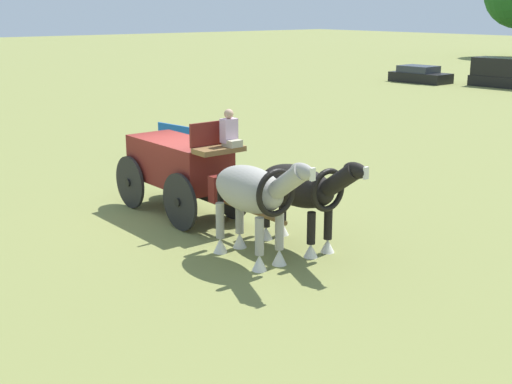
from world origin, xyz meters
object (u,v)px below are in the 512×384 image
Objects in this scene: show_wagon at (182,165)px; parked_vehicle_a at (420,75)px; draft_horse_near at (301,189)px; parked_vehicle_b at (509,73)px; draft_horse_off at (253,194)px.

show_wagon is 1.43× the size of parked_vehicle_a.
parked_vehicle_a is at bearing 124.44° from draft_horse_near.
parked_vehicle_b is at bearing 19.69° from parked_vehicle_a.
parked_vehicle_b is (-10.95, 32.22, -0.35)m from show_wagon.
show_wagon is 1.22× the size of parked_vehicle_b.
parked_vehicle_a is (-20.28, 29.58, -0.81)m from draft_horse_near.
show_wagon is 3.76m from draft_horse_off.
draft_horse_near reaches higher than parked_vehicle_a.
parked_vehicle_b is (-14.67, 31.58, -0.39)m from draft_horse_near.
draft_horse_off is at bearing -90.67° from draft_horse_near.
parked_vehicle_b is at bearing 108.77° from show_wagon.
show_wagon is at bearing -170.33° from draft_horse_near.
show_wagon reaches higher than draft_horse_off.
draft_horse_off is 0.61× the size of parked_vehicle_b.
show_wagon is 1.88× the size of draft_horse_near.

